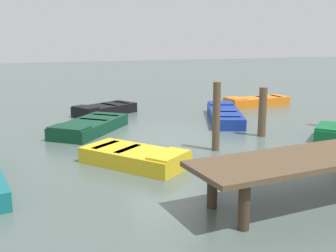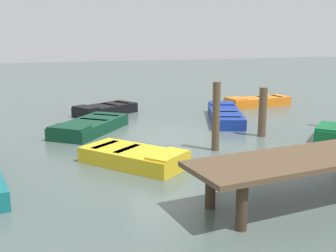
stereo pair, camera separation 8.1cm
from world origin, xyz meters
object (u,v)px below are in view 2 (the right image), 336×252
rowboat_blue (225,115)px  rowboat_black (105,109)px  rowboat_yellow (134,157)px  dock_segment (324,158)px  rowboat_orange (257,101)px  rowboat_dark_green (90,126)px  mooring_piling_mid_left (263,112)px  mooring_piling_mid_right (216,117)px

rowboat_blue → rowboat_black: 4.98m
rowboat_yellow → rowboat_blue: bearing=94.3°
dock_segment → rowboat_orange: size_ratio=1.85×
rowboat_dark_green → rowboat_yellow: same height
rowboat_dark_green → mooring_piling_mid_left: mooring_piling_mid_left is taller
rowboat_blue → rowboat_orange: 3.82m
rowboat_blue → mooring_piling_mid_right: mooring_piling_mid_right is taller
rowboat_yellow → mooring_piling_mid_right: bearing=64.3°
rowboat_dark_green → rowboat_orange: 8.69m
rowboat_orange → mooring_piling_mid_left: (2.91, 5.27, 0.59)m
rowboat_black → rowboat_orange: size_ratio=0.88×
rowboat_blue → rowboat_orange: bearing=-28.8°
rowboat_blue → rowboat_dark_green: 5.32m
rowboat_black → rowboat_dark_green: bearing=40.2°
rowboat_blue → rowboat_black: (4.22, -2.64, 0.00)m
rowboat_black → mooring_piling_mid_left: size_ratio=1.77×
rowboat_blue → mooring_piling_mid_left: size_ratio=2.50×
rowboat_blue → mooring_piling_mid_left: (0.02, 2.77, 0.59)m
dock_segment → mooring_piling_mid_right: (0.56, -3.96, 0.15)m
mooring_piling_mid_left → rowboat_dark_green: bearing=-24.1°
rowboat_yellow → mooring_piling_mid_left: bearing=70.7°
mooring_piling_mid_left → dock_segment: bearing=72.3°
dock_segment → mooring_piling_mid_left: size_ratio=3.71×
mooring_piling_mid_left → rowboat_yellow: bearing=19.6°
rowboat_dark_green → rowboat_orange: bearing=148.2°
dock_segment → rowboat_blue: 8.01m
rowboat_yellow → rowboat_orange: same height
mooring_piling_mid_right → dock_segment: bearing=98.1°
dock_segment → rowboat_yellow: dock_segment is taller
rowboat_dark_green → rowboat_orange: (-8.19, -2.91, 0.00)m
rowboat_blue → rowboat_yellow: 6.51m
rowboat_blue → rowboat_dark_green: bearing=114.9°
rowboat_orange → rowboat_yellow: bearing=35.7°
rowboat_orange → mooring_piling_mid_right: 8.17m
mooring_piling_mid_right → rowboat_yellow: bearing=13.2°
rowboat_orange → mooring_piling_mid_right: (5.08, 6.35, 0.77)m
rowboat_yellow → mooring_piling_mid_left: (-4.72, -1.68, 0.59)m
rowboat_dark_green → mooring_piling_mid_right: 4.70m
rowboat_dark_green → mooring_piling_mid_right: mooring_piling_mid_right is taller
rowboat_black → mooring_piling_mid_left: mooring_piling_mid_left is taller
dock_segment → rowboat_blue: dock_segment is taller
dock_segment → rowboat_black: (2.60, -10.46, -0.62)m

